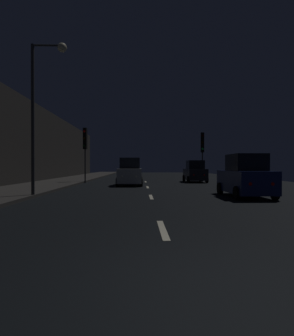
{
  "coord_description": "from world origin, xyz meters",
  "views": [
    {
      "loc": [
        -0.54,
        -4.13,
        1.52
      ],
      "look_at": [
        -0.07,
        15.96,
        1.39
      ],
      "focal_mm": 32.09,
      "sensor_mm": 36.0,
      "label": 1
    }
  ],
  "objects_px": {
    "traffic_light_far_right": "(202,146)",
    "streetlamp_overhead": "(42,96)",
    "car_parked_right_near": "(245,177)",
    "car_parked_right_far": "(195,172)",
    "traffic_light_far_left": "(85,143)",
    "car_approaching_headlights": "(130,173)"
  },
  "relations": [
    {
      "from": "traffic_light_far_right",
      "to": "streetlamp_overhead",
      "type": "distance_m",
      "value": 17.8
    },
    {
      "from": "traffic_light_far_right",
      "to": "car_parked_right_near",
      "type": "xyz_separation_m",
      "value": [
        -0.8,
        -13.94,
        -2.46
      ]
    },
    {
      "from": "streetlamp_overhead",
      "to": "car_parked_right_far",
      "type": "distance_m",
      "value": 17.41
    },
    {
      "from": "car_parked_right_near",
      "to": "car_parked_right_far",
      "type": "height_order",
      "value": "car_parked_right_near"
    },
    {
      "from": "car_parked_right_far",
      "to": "traffic_light_far_left",
      "type": "bearing_deg",
      "value": 97.19
    },
    {
      "from": "car_parked_right_near",
      "to": "car_parked_right_far",
      "type": "relative_size",
      "value": 1.03
    },
    {
      "from": "streetlamp_overhead",
      "to": "car_parked_right_near",
      "type": "height_order",
      "value": "streetlamp_overhead"
    },
    {
      "from": "traffic_light_far_left",
      "to": "traffic_light_far_right",
      "type": "bearing_deg",
      "value": 107.99
    },
    {
      "from": "traffic_light_far_left",
      "to": "streetlamp_overhead",
      "type": "bearing_deg",
      "value": 10.44
    },
    {
      "from": "streetlamp_overhead",
      "to": "traffic_light_far_left",
      "type": "bearing_deg",
      "value": 91.16
    },
    {
      "from": "streetlamp_overhead",
      "to": "car_parked_right_near",
      "type": "xyz_separation_m",
      "value": [
        9.86,
        0.25,
        -3.92
      ]
    },
    {
      "from": "streetlamp_overhead",
      "to": "car_parked_right_near",
      "type": "distance_m",
      "value": 10.61
    },
    {
      "from": "traffic_light_far_left",
      "to": "car_approaching_headlights",
      "type": "relative_size",
      "value": 1.15
    },
    {
      "from": "streetlamp_overhead",
      "to": "car_approaching_headlights",
      "type": "height_order",
      "value": "streetlamp_overhead"
    },
    {
      "from": "streetlamp_overhead",
      "to": "car_parked_right_near",
      "type": "bearing_deg",
      "value": 1.44
    },
    {
      "from": "car_parked_right_near",
      "to": "traffic_light_far_right",
      "type": "bearing_deg",
      "value": -3.28
    },
    {
      "from": "traffic_light_far_left",
      "to": "car_approaching_headlights",
      "type": "distance_m",
      "value": 5.91
    },
    {
      "from": "traffic_light_far_left",
      "to": "streetlamp_overhead",
      "type": "xyz_separation_m",
      "value": [
        0.25,
        -12.52,
        1.29
      ]
    },
    {
      "from": "car_approaching_headlights",
      "to": "car_parked_right_near",
      "type": "bearing_deg",
      "value": 33.75
    },
    {
      "from": "car_parked_right_near",
      "to": "traffic_light_far_left",
      "type": "bearing_deg",
      "value": 39.48
    },
    {
      "from": "car_parked_right_far",
      "to": "traffic_light_far_right",
      "type": "bearing_deg",
      "value": -63.71
    },
    {
      "from": "car_approaching_headlights",
      "to": "car_parked_right_far",
      "type": "distance_m",
      "value": 7.54
    }
  ]
}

